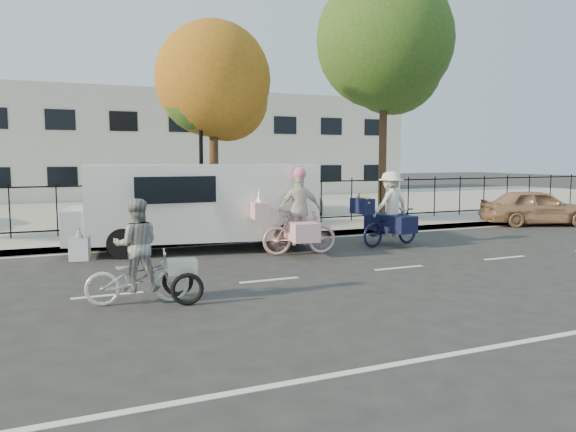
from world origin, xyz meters
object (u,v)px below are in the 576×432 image
gold_sedan (536,207)px  bull_bike (390,216)px  zebra_trike (137,264)px  unicorn_bike (298,223)px  lamppost (201,133)px  lot_car_c (156,204)px  lot_car_d (295,195)px  white_van (199,203)px

gold_sedan → bull_bike: bearing=124.4°
zebra_trike → unicorn_bike: (4.31, 3.13, 0.13)m
lamppost → gold_sedan: lamppost is taller
zebra_trike → unicorn_bike: bearing=-45.4°
gold_sedan → lot_car_c: lot_car_c is taller
bull_bike → gold_sedan: (7.28, 1.78, -0.17)m
bull_bike → lot_car_d: 8.15m
bull_bike → white_van: (-4.87, 1.41, 0.41)m
zebra_trike → lot_car_d: (8.05, 11.56, 0.20)m
bull_bike → gold_sedan: bull_bike is taller
lamppost → bull_bike: bearing=-45.1°
zebra_trike → unicorn_bike: 5.33m
white_van → lot_car_d: white_van is taller
zebra_trike → gold_sedan: zebra_trike is taller
lot_car_d → unicorn_bike: bearing=-99.1°
white_van → lot_car_c: 5.62m
unicorn_bike → lot_car_c: bearing=24.5°
lamppost → white_van: (-0.80, -2.67, -1.90)m
unicorn_bike → white_van: white_van is taller
lamppost → bull_bike: size_ratio=1.97×
bull_bike → zebra_trike: bearing=105.8°
bull_bike → lot_car_c: 8.57m
white_van → zebra_trike: bearing=-105.8°
gold_sedan → lot_car_d: lot_car_d is taller
lamppost → zebra_trike: bearing=-112.3°
gold_sedan → lot_car_d: 9.00m
zebra_trike → lot_car_c: bearing=-3.5°
bull_bike → gold_sedan: 7.50m
zebra_trike → bull_bike: size_ratio=0.91×
zebra_trike → lot_car_d: bearing=-26.3°
gold_sedan → lot_car_c: (-12.20, 5.23, 0.14)m
bull_bike → white_van: white_van is taller
lamppost → bull_bike: lamppost is taller
unicorn_bike → gold_sedan: unicorn_bike is taller
lamppost → white_van: bearing=-106.6°
white_van → unicorn_bike: bearing=-31.4°
unicorn_bike → lamppost: bearing=24.1°
bull_bike → lot_car_d: size_ratio=0.53×
lamppost → zebra_trike: lamppost is taller
white_van → gold_sedan: 12.17m
lamppost → white_van: size_ratio=0.67×
lamppost → bull_bike: 6.21m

